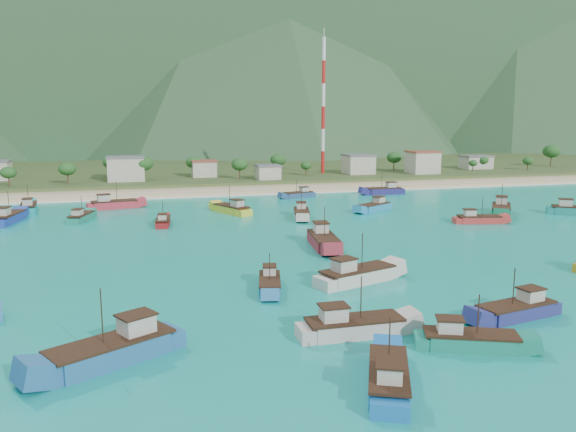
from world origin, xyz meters
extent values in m
plane|color=#0D8F78|center=(0.00, 0.00, 0.00)|extent=(600.00, 600.00, 0.00)
cube|color=beige|center=(0.00, 79.00, 0.00)|extent=(400.00, 18.00, 1.20)
cube|color=#385123|center=(0.00, 140.00, 0.00)|extent=(400.00, 110.00, 2.40)
cube|color=white|center=(0.00, 69.50, 0.00)|extent=(400.00, 2.50, 0.08)
cube|color=#385942|center=(120.00, 400.00, 100.00)|extent=(1100.00, 160.00, 200.00)
cube|color=#284C2D|center=(-40.00, 300.00, 75.00)|extent=(800.00, 160.00, 150.00)
cone|color=#284C2D|center=(60.00, 300.00, 85.00)|extent=(280.00, 280.00, 170.00)
cone|color=#284C2D|center=(260.00, 300.00, 105.00)|extent=(280.00, 280.00, 210.00)
cube|color=beige|center=(-25.33, 100.46, 5.16)|extent=(10.88, 8.45, 7.12)
cube|color=beige|center=(-0.58, 106.34, 4.11)|extent=(7.77, 6.48, 5.02)
cube|color=beige|center=(18.20, 93.70, 3.66)|extent=(7.10, 7.16, 4.11)
cube|color=beige|center=(52.79, 102.59, 4.75)|extent=(9.36, 9.02, 6.30)
cube|color=beige|center=(75.19, 98.14, 5.28)|extent=(9.68, 8.61, 7.36)
cube|color=beige|center=(104.12, 109.49, 3.90)|extent=(10.72, 7.67, 4.59)
cylinder|color=red|center=(41.47, 108.00, 5.47)|extent=(1.20, 1.20, 7.74)
cylinder|color=white|center=(41.47, 108.00, 13.20)|extent=(1.20, 1.20, 7.74)
cylinder|color=red|center=(41.47, 108.00, 20.94)|extent=(1.20, 1.20, 7.74)
cylinder|color=white|center=(41.47, 108.00, 28.68)|extent=(1.20, 1.20, 7.74)
cylinder|color=red|center=(41.47, 108.00, 36.41)|extent=(1.20, 1.20, 7.74)
cylinder|color=white|center=(41.47, 108.00, 44.15)|extent=(1.20, 1.20, 7.74)
cube|color=maroon|center=(6.67, 4.53, 0.70)|extent=(5.14, 12.45, 2.20)
cube|color=beige|center=(7.00, 6.98, 2.69)|extent=(2.56, 3.02, 1.79)
cylinder|color=#382114|center=(6.58, 3.84, 4.27)|extent=(0.12, 0.12, 4.94)
cube|color=beige|center=(4.46, -15.60, 0.65)|extent=(11.98, 6.94, 2.09)
cube|color=beige|center=(2.24, -16.36, 2.54)|extent=(3.16, 2.84, 1.70)
cylinder|color=#382114|center=(5.08, -15.39, 4.04)|extent=(0.12, 0.12, 4.71)
cube|color=#B6B1A6|center=(10.99, 31.68, 0.53)|extent=(5.52, 10.70, 1.87)
cube|color=beige|center=(11.51, 33.71, 2.22)|extent=(2.41, 2.73, 1.52)
cylinder|color=#382114|center=(10.84, 31.11, 3.57)|extent=(0.12, 0.12, 4.20)
cube|color=navy|center=(15.65, -32.02, 0.51)|extent=(10.34, 4.76, 1.81)
cube|color=beige|center=(17.65, -31.64, 2.15)|extent=(2.57, 2.22, 1.47)
cylinder|color=#382114|center=(15.09, -32.13, 3.45)|extent=(0.12, 0.12, 4.08)
cube|color=#B9312E|center=(43.69, 16.60, 0.46)|extent=(9.87, 4.81, 1.73)
cube|color=beige|center=(41.80, 17.03, 2.03)|extent=(2.48, 2.17, 1.40)
cylinder|color=#382114|center=(44.22, 16.49, 3.27)|extent=(0.12, 0.12, 3.88)
cube|color=#BAB1AA|center=(-2.59, -32.07, 0.56)|extent=(10.64, 3.28, 1.93)
cube|color=beige|center=(-4.75, -32.03, 2.31)|extent=(2.43, 1.97, 1.56)
cylinder|color=#382114|center=(-1.99, -32.07, 3.69)|extent=(0.12, 0.12, 4.33)
cube|color=maroon|center=(-17.66, 31.30, 0.37)|extent=(3.42, 8.72, 1.55)
cube|color=beige|center=(-17.85, 29.58, 1.77)|extent=(1.76, 2.09, 1.26)
cylinder|color=#382114|center=(-17.61, 31.79, 2.88)|extent=(0.12, 0.12, 3.48)
cube|color=teal|center=(-7.06, -15.28, 0.38)|extent=(4.37, 8.89, 1.55)
cube|color=beige|center=(-6.66, -13.58, 1.78)|extent=(1.96, 2.24, 1.26)
cylinder|color=#382114|center=(-7.16, -15.76, 2.90)|extent=(0.12, 0.12, 3.49)
cube|color=#225E96|center=(-25.09, -32.28, 0.70)|extent=(12.34, 9.04, 2.21)
cube|color=beige|center=(-22.92, -31.07, 2.70)|extent=(3.49, 3.28, 1.79)
cylinder|color=#382114|center=(-25.69, -32.61, 4.29)|extent=(0.12, 0.12, 4.96)
cube|color=#1B8067|center=(-33.65, 40.56, 0.43)|extent=(5.15, 9.51, 1.66)
cube|color=beige|center=(-34.17, 38.77, 1.93)|extent=(2.18, 2.46, 1.35)
cylinder|color=#382114|center=(-33.51, 41.06, 3.12)|extent=(0.12, 0.12, 3.73)
cube|color=#BC2E3B|center=(-27.62, 55.21, 0.64)|extent=(11.84, 5.54, 2.07)
cube|color=beige|center=(-29.91, 54.75, 2.52)|extent=(2.95, 2.56, 1.68)
cylinder|color=#382114|center=(-26.98, 55.34, 4.01)|extent=(0.12, 0.12, 4.67)
cube|color=#1F3CA4|center=(-47.65, 42.13, 0.64)|extent=(5.34, 11.84, 2.08)
cube|color=beige|center=(-48.06, 39.83, 2.52)|extent=(2.52, 2.93, 1.69)
cylinder|color=#382114|center=(-47.53, 42.77, 4.01)|extent=(0.12, 0.12, 4.67)
cube|color=#10734F|center=(54.24, 24.15, 0.72)|extent=(10.12, 12.10, 2.23)
cube|color=beige|center=(55.71, 26.19, 2.74)|extent=(3.46, 3.58, 1.82)
cylinder|color=#382114|center=(53.83, 23.59, 4.35)|extent=(0.12, 0.12, 5.03)
cube|color=teal|center=(-46.18, 55.82, 0.58)|extent=(4.35, 11.05, 1.96)
cube|color=beige|center=(-45.94, 53.64, 2.35)|extent=(2.23, 2.65, 1.59)
cylinder|color=#382114|center=(-46.25, 56.43, 3.76)|extent=(0.12, 0.12, 4.40)
cube|color=#2285BB|center=(29.49, 36.25, 0.53)|extent=(10.31, 7.97, 1.86)
cube|color=beige|center=(31.27, 37.36, 2.22)|extent=(2.97, 2.82, 1.51)
cylinder|color=#382114|center=(28.99, 35.95, 3.56)|extent=(0.12, 0.12, 4.19)
cube|color=navy|center=(43.77, 62.00, 0.60)|extent=(10.97, 3.30, 1.99)
cube|color=beige|center=(46.01, 61.99, 2.40)|extent=(2.50, 2.02, 1.62)
cylinder|color=#382114|center=(43.15, 62.00, 3.83)|extent=(0.12, 0.12, 4.48)
cube|color=yellow|center=(-2.38, 41.29, 0.60)|extent=(7.70, 11.27, 1.99)
cube|color=beige|center=(-1.40, 39.28, 2.40)|extent=(2.89, 3.12, 1.62)
cylinder|color=#382114|center=(-2.65, 41.85, 3.83)|extent=(0.12, 0.12, 4.48)
cube|color=beige|center=(68.10, 20.91, 2.48)|extent=(3.27, 3.14, 1.66)
cube|color=#157F66|center=(6.46, -37.82, 0.46)|extent=(9.77, 6.18, 1.71)
cube|color=beige|center=(4.68, -37.08, 2.01)|extent=(2.64, 2.41, 1.39)
cylinder|color=#382114|center=(6.95, -38.02, 3.24)|extent=(0.12, 0.12, 3.85)
cube|color=#1363B7|center=(-4.00, -42.69, 0.50)|extent=(6.76, 10.26, 1.81)
cube|color=beige|center=(-4.84, -44.54, 2.14)|extent=(2.59, 2.81, 1.47)
cylinder|color=#382114|center=(-3.77, -42.17, 3.44)|extent=(0.12, 0.12, 4.06)
cube|color=navy|center=(19.07, 62.00, 0.42)|extent=(9.41, 5.04, 1.64)
cube|color=beige|center=(20.84, 62.51, 1.91)|extent=(2.43, 2.15, 1.33)
cylinder|color=#382114|center=(18.57, 61.86, 3.09)|extent=(0.12, 0.12, 3.69)
camera|label=1|loc=(-22.34, -80.21, 20.78)|focal=35.00mm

